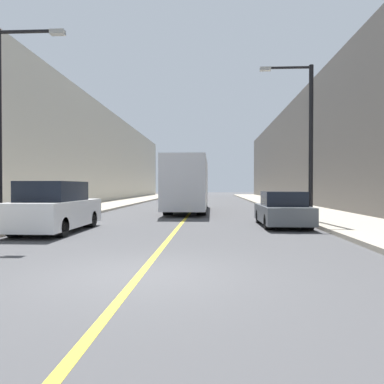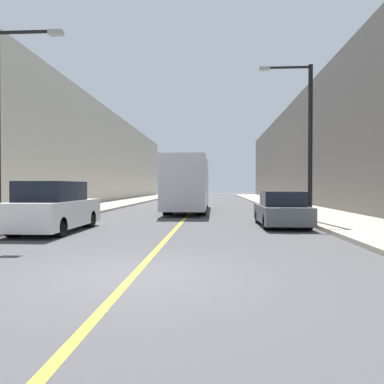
{
  "view_description": "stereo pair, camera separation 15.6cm",
  "coord_description": "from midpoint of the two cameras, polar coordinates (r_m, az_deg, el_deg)",
  "views": [
    {
      "loc": [
        1.38,
        -7.08,
        1.7
      ],
      "look_at": [
        0.17,
        16.09,
        1.35
      ],
      "focal_mm": 35.0,
      "sensor_mm": 36.0,
      "label": 1
    },
    {
      "loc": [
        1.53,
        -7.07,
        1.7
      ],
      "look_at": [
        0.17,
        16.09,
        1.35
      ],
      "focal_mm": 35.0,
      "sensor_mm": 36.0,
      "label": 2
    }
  ],
  "objects": [
    {
      "name": "street_lamp_right",
      "position": [
        18.11,
        16.78,
        8.79
      ],
      "size": [
        2.43,
        0.24,
        7.1
      ],
      "color": "black",
      "rests_on": "sidewalk_right"
    },
    {
      "name": "sidewalk_right",
      "position": [
        37.62,
        12.42,
        -1.64
      ],
      "size": [
        3.96,
        72.0,
        0.15
      ],
      "primitive_type": "cube",
      "color": "#A89E8C",
      "rests_on": "ground"
    },
    {
      "name": "sidewalk_left",
      "position": [
        38.2,
        -10.75,
        -1.6
      ],
      "size": [
        3.96,
        72.0,
        0.15
      ],
      "primitive_type": "cube",
      "color": "#A89E8C",
      "rests_on": "ground"
    },
    {
      "name": "ground_plane",
      "position": [
        7.42,
        -8.61,
        -12.41
      ],
      "size": [
        200.0,
        200.0,
        0.0
      ],
      "primitive_type": "plane",
      "color": "#474749"
    },
    {
      "name": "road_center_line",
      "position": [
        37.14,
        0.74,
        -1.76
      ],
      "size": [
        0.16,
        72.0,
        0.01
      ],
      "primitive_type": "cube",
      "color": "gold",
      "rests_on": "ground"
    },
    {
      "name": "building_row_right",
      "position": [
        38.6,
        18.31,
        6.07
      ],
      "size": [
        4.0,
        72.0,
        10.47
      ],
      "primitive_type": "cube",
      "color": "#66605B",
      "rests_on": "ground"
    },
    {
      "name": "street_lamp_left",
      "position": [
        14.62,
        -26.91,
        10.3
      ],
      "size": [
        2.43,
        0.24,
        6.93
      ],
      "color": "black",
      "rests_on": "sidewalk_left"
    },
    {
      "name": "building_row_left",
      "position": [
        39.44,
        -16.43,
        5.58
      ],
      "size": [
        4.0,
        72.0,
        9.94
      ],
      "primitive_type": "cube",
      "color": "#B7B2A3",
      "rests_on": "ground"
    },
    {
      "name": "parked_suv_left",
      "position": [
        14.93,
        -20.37,
        -2.37
      ],
      "size": [
        1.95,
        4.98,
        1.89
      ],
      "color": "silver",
      "rests_on": "ground"
    },
    {
      "name": "car_right_near",
      "position": [
        16.36,
        13.36,
        -2.78
      ],
      "size": [
        1.87,
        4.27,
        1.49
      ],
      "color": "#51565B",
      "rests_on": "ground"
    },
    {
      "name": "bus",
      "position": [
        25.63,
        -0.72,
        1.25
      ],
      "size": [
        2.52,
        11.61,
        3.5
      ],
      "color": "silver",
      "rests_on": "ground"
    }
  ]
}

